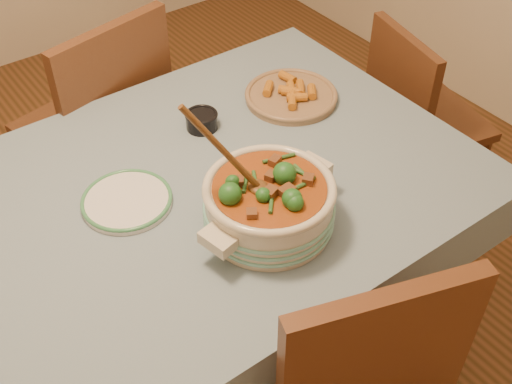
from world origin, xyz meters
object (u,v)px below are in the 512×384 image
(stew_casserole, at_px, (269,201))
(dining_table, at_px, (177,221))
(chair_far, at_px, (104,122))
(white_plate, at_px, (127,201))
(fried_plate, at_px, (291,94))
(chair_right, at_px, (415,115))
(condiment_bowl, at_px, (202,120))

(stew_casserole, bearing_deg, dining_table, 121.53)
(chair_far, bearing_deg, stew_casserole, 80.08)
(chair_far, bearing_deg, dining_table, 69.29)
(stew_casserole, xyz_separation_m, white_plate, (-0.25, 0.28, -0.07))
(dining_table, relative_size, fried_plate, 5.69)
(dining_table, relative_size, white_plate, 5.77)
(white_plate, distance_m, chair_right, 1.28)
(fried_plate, xyz_separation_m, chair_far, (-0.43, 0.52, -0.23))
(chair_right, bearing_deg, fried_plate, 98.11)
(white_plate, xyz_separation_m, condiment_bowl, (0.34, 0.16, 0.02))
(dining_table, xyz_separation_m, condiment_bowl, (0.23, 0.22, 0.12))
(white_plate, xyz_separation_m, chair_far, (0.22, 0.65, -0.22))
(condiment_bowl, bearing_deg, chair_far, 104.49)
(stew_casserole, distance_m, chair_far, 0.97)
(fried_plate, relative_size, chair_far, 0.31)
(dining_table, bearing_deg, condiment_bowl, 43.42)
(dining_table, distance_m, condiment_bowl, 0.34)
(fried_plate, bearing_deg, condiment_bowl, 172.05)
(white_plate, relative_size, condiment_bowl, 2.39)
(stew_casserole, relative_size, chair_right, 0.50)
(white_plate, bearing_deg, stew_casserole, -47.97)
(condiment_bowl, xyz_separation_m, chair_far, (-0.12, 0.48, -0.24))
(stew_casserole, xyz_separation_m, chair_right, (0.99, 0.36, -0.37))
(stew_casserole, relative_size, fried_plate, 1.42)
(stew_casserole, bearing_deg, chair_far, 92.36)
(condiment_bowl, bearing_deg, fried_plate, -7.95)
(white_plate, bearing_deg, fried_plate, 10.58)
(fried_plate, bearing_deg, white_plate, -169.42)
(dining_table, distance_m, chair_right, 1.15)
(white_plate, height_order, condiment_bowl, condiment_bowl)
(fried_plate, bearing_deg, chair_right, -4.45)
(dining_table, bearing_deg, white_plate, 155.53)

